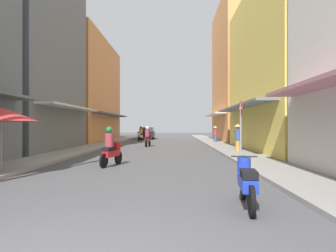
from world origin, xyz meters
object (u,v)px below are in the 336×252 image
at_px(motorbike_red, 111,148).
at_px(pedestrian_midway, 215,133).
at_px(parked_car, 147,133).
at_px(street_sign_no_entry, 241,123).
at_px(motorbike_blue, 247,181).
at_px(motorbike_silver, 140,134).
at_px(motorbike_maroon, 148,137).
at_px(vendor_umbrella, 1,114).
at_px(pedestrian_far, 238,137).

distance_m(motorbike_red, pedestrian_midway, 17.18).
xyz_separation_m(parked_car, street_sign_no_entry, (6.21, -23.63, 0.98)).
height_order(motorbike_red, motorbike_blue, motorbike_red).
relative_size(motorbike_silver, pedestrian_midway, 1.12).
bearing_deg(motorbike_maroon, pedestrian_midway, 38.79).
relative_size(motorbike_silver, motorbike_red, 1.02).
distance_m(motorbike_blue, parked_car, 30.52).
height_order(motorbike_maroon, vendor_umbrella, vendor_umbrella).
xyz_separation_m(motorbike_maroon, pedestrian_far, (5.82, -5.56, 0.27)).
relative_size(pedestrian_far, street_sign_no_entry, 0.65).
xyz_separation_m(parked_car, vendor_umbrella, (-2.19, -26.58, 1.24)).
relative_size(vendor_umbrella, street_sign_no_entry, 0.88).
xyz_separation_m(motorbike_maroon, pedestrian_midway, (5.92, 4.76, 0.20)).
xyz_separation_m(pedestrian_midway, vendor_umbrella, (-9.43, -18.19, 1.07)).
xyz_separation_m(parked_car, pedestrian_far, (7.14, -18.69, 0.23)).
relative_size(motorbike_blue, pedestrian_far, 1.05).
bearing_deg(motorbike_blue, street_sign_no_entry, 78.40).
relative_size(pedestrian_midway, vendor_umbrella, 0.69).
xyz_separation_m(motorbike_blue, pedestrian_midway, (2.36, 21.75, 0.40)).
relative_size(motorbike_maroon, pedestrian_midway, 1.12).
bearing_deg(street_sign_no_entry, motorbike_maroon, 114.99).
height_order(motorbike_silver, vendor_umbrella, vendor_umbrella).
height_order(pedestrian_far, vendor_umbrella, vendor_umbrella).
distance_m(parked_car, pedestrian_midway, 11.07).
distance_m(motorbike_red, street_sign_no_entry, 5.44).
xyz_separation_m(motorbike_silver, motorbike_red, (1.16, -19.50, 0.00)).
bearing_deg(motorbike_maroon, motorbike_silver, 100.69).
bearing_deg(pedestrian_far, motorbike_silver, 118.07).
bearing_deg(parked_car, pedestrian_midway, -49.19).
xyz_separation_m(motorbike_red, street_sign_no_entry, (5.30, 0.72, 1.01)).
distance_m(parked_car, pedestrian_far, 20.01).
height_order(motorbike_red, pedestrian_far, pedestrian_far).
bearing_deg(motorbike_silver, vendor_umbrella, -95.12).
height_order(parked_car, pedestrian_far, pedestrian_far).
relative_size(motorbike_blue, vendor_umbrella, 0.78).
relative_size(motorbike_silver, street_sign_no_entry, 0.68).
distance_m(motorbike_maroon, vendor_umbrella, 13.95).
xyz_separation_m(motorbike_silver, parked_car, (0.25, 4.85, 0.04)).
relative_size(pedestrian_far, vendor_umbrella, 0.74).
xyz_separation_m(motorbike_maroon, motorbike_red, (-0.41, -11.21, 0.00)).
bearing_deg(motorbike_maroon, street_sign_no_entry, -65.01).
relative_size(parked_car, street_sign_no_entry, 1.56).
relative_size(motorbike_blue, pedestrian_midway, 1.12).
relative_size(motorbike_maroon, vendor_umbrella, 0.78).
xyz_separation_m(pedestrian_far, vendor_umbrella, (-9.33, -7.88, 1.01)).
relative_size(motorbike_maroon, pedestrian_far, 1.05).
bearing_deg(street_sign_no_entry, pedestrian_far, 79.33).
relative_size(motorbike_silver, vendor_umbrella, 0.77).
xyz_separation_m(motorbike_maroon, street_sign_no_entry, (4.89, -10.49, 1.01)).
height_order(motorbike_silver, pedestrian_far, pedestrian_far).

